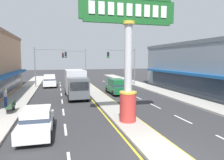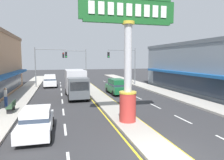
{
  "view_description": "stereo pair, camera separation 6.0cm",
  "coord_description": "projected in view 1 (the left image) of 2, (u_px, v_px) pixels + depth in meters",
  "views": [
    {
      "loc": [
        -4.62,
        -8.04,
        4.42
      ],
      "look_at": [
        -0.03,
        9.08,
        2.6
      ],
      "focal_mm": 32.72,
      "sensor_mm": 36.0,
      "label": 1
    },
    {
      "loc": [
        -4.56,
        -8.06,
        4.42
      ],
      "look_at": [
        -0.03,
        9.08,
        2.6
      ],
      "focal_mm": 32.72,
      "sensor_mm": 36.0,
      "label": 2
    }
  ],
  "objects": [
    {
      "name": "sidewalk_left",
      "position": [
        19.0,
        99.0,
        22.46
      ],
      "size": [
        2.65,
        60.0,
        0.18
      ],
      "primitive_type": "cube",
      "color": "#ADA89E",
      "rests_on": "ground"
    },
    {
      "name": "street_bench",
      "position": [
        12.0,
        106.0,
        16.37
      ],
      "size": [
        0.48,
        1.6,
        0.88
      ],
      "color": "#2D4C33",
      "rests_on": "sidewalk_left"
    },
    {
      "name": "traffic_light_median_far",
      "position": [
        77.0,
        60.0,
        36.47
      ],
      "size": [
        4.2,
        0.46,
        6.2
      ],
      "color": "slate",
      "rests_on": "ground"
    },
    {
      "name": "district_sign",
      "position": [
        128.0,
        57.0,
        13.67
      ],
      "size": [
        6.54,
        1.19,
        8.34
      ],
      "color": "#B7332D",
      "rests_on": "median_strip"
    },
    {
      "name": "lane_markings",
      "position": [
        97.0,
        95.0,
        25.37
      ],
      "size": [
        8.6,
        52.0,
        0.01
      ],
      "color": "silver",
      "rests_on": "ground"
    },
    {
      "name": "sedan_far_left_oncoming",
      "position": [
        37.0,
        121.0,
        11.97
      ],
      "size": [
        1.91,
        4.34,
        1.53
      ],
      "color": "white",
      "rests_on": "ground"
    },
    {
      "name": "suv_far_right_lane",
      "position": [
        50.0,
        81.0,
        32.62
      ],
      "size": [
        2.09,
        4.66,
        1.9
      ],
      "color": "white",
      "rests_on": "ground"
    },
    {
      "name": "traffic_light_left_side",
      "position": [
        47.0,
        60.0,
        31.41
      ],
      "size": [
        4.86,
        0.46,
        6.2
      ],
      "color": "slate",
      "rests_on": "ground"
    },
    {
      "name": "sedan_mid_left_lane",
      "position": [
        72.0,
        83.0,
        30.87
      ],
      "size": [
        1.9,
        4.33,
        1.53
      ],
      "color": "silver",
      "rests_on": "ground"
    },
    {
      "name": "pedestrian_near_kerb",
      "position": [
        5.0,
        96.0,
        18.23
      ],
      "size": [
        0.28,
        0.42,
        1.7
      ],
      "color": "#2D4C8C",
      "rests_on": "sidewalk_left"
    },
    {
      "name": "storefront_right",
      "position": [
        216.0,
        68.0,
        25.37
      ],
      "size": [
        8.73,
        23.82,
        6.58
      ],
      "color": "gray",
      "rests_on": "ground"
    },
    {
      "name": "median_strip",
      "position": [
        95.0,
        92.0,
        26.66
      ],
      "size": [
        1.86,
        52.0,
        0.14
      ],
      "primitive_type": "cube",
      "color": "#A39E93",
      "rests_on": "ground"
    },
    {
      "name": "suv_near_left_lane",
      "position": [
        117.0,
        86.0,
        25.82
      ],
      "size": [
        2.05,
        4.64,
        1.9
      ],
      "color": "#14562D",
      "rests_on": "ground"
    },
    {
      "name": "box_truck_near_right_lane",
      "position": [
        76.0,
        83.0,
        23.77
      ],
      "size": [
        2.33,
        6.94,
        3.12
      ],
      "color": "#4C5156",
      "rests_on": "ground"
    },
    {
      "name": "traffic_light_right_side",
      "position": [
        125.0,
        60.0,
        33.64
      ],
      "size": [
        4.86,
        0.46,
        6.2
      ],
      "color": "slate",
      "rests_on": "ground"
    },
    {
      "name": "sidewalk_right",
      "position": [
        163.0,
        92.0,
        27.01
      ],
      "size": [
        2.65,
        60.0,
        0.18
      ],
      "primitive_type": "cube",
      "color": "#ADA89E",
      "rests_on": "ground"
    },
    {
      "name": "ground_plane",
      "position": [
        164.0,
        156.0,
        9.37
      ],
      "size": [
        160.0,
        160.0,
        0.0
      ],
      "primitive_type": "plane",
      "color": "#303033"
    }
  ]
}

